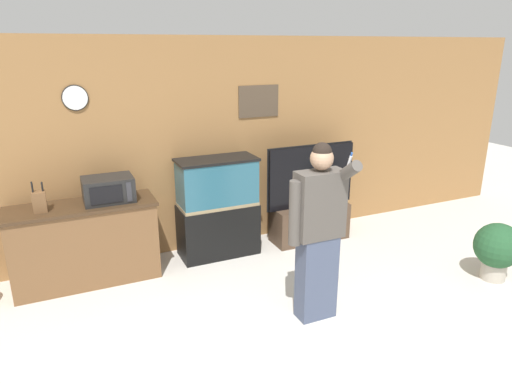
{
  "coord_description": "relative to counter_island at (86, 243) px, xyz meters",
  "views": [
    {
      "loc": [
        -1.65,
        -2.3,
        2.49
      ],
      "look_at": [
        0.18,
        1.77,
        1.05
      ],
      "focal_mm": 32.0,
      "sensor_mm": 36.0,
      "label": 1
    }
  ],
  "objects": [
    {
      "name": "wall_back_paneled",
      "position": [
        1.47,
        0.4,
        0.85
      ],
      "size": [
        10.0,
        0.08,
        2.6
      ],
      "color": "olive",
      "rests_on": "ground_plane"
    },
    {
      "name": "counter_island",
      "position": [
        0.0,
        0.0,
        0.0
      ],
      "size": [
        1.53,
        0.55,
        0.89
      ],
      "color": "brown",
      "rests_on": "ground_plane"
    },
    {
      "name": "microwave",
      "position": [
        0.29,
        0.0,
        0.58
      ],
      "size": [
        0.52,
        0.38,
        0.26
      ],
      "color": "black",
      "rests_on": "counter_island"
    },
    {
      "name": "knife_block",
      "position": [
        -0.38,
        -0.05,
        0.55
      ],
      "size": [
        0.13,
        0.12,
        0.32
      ],
      "color": "brown",
      "rests_on": "counter_island"
    },
    {
      "name": "aquarium_on_stand",
      "position": [
        1.54,
        0.06,
        0.16
      ],
      "size": [
        0.95,
        0.45,
        1.22
      ],
      "color": "black",
      "rests_on": "ground_plane"
    },
    {
      "name": "tv_on_stand",
      "position": [
        2.8,
        -0.02,
        -0.07
      ],
      "size": [
        1.24,
        0.4,
        1.29
      ],
      "color": "#4C3828",
      "rests_on": "ground_plane"
    },
    {
      "name": "person_standing",
      "position": [
        1.91,
        -1.62,
        0.44
      ],
      "size": [
        0.54,
        0.4,
        1.7
      ],
      "color": "#424C66",
      "rests_on": "ground_plane"
    },
    {
      "name": "potted_plant",
      "position": [
        4.11,
        -1.81,
        -0.07
      ],
      "size": [
        0.5,
        0.5,
        0.65
      ],
      "color": "#B2A899",
      "rests_on": "ground_plane"
    }
  ]
}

